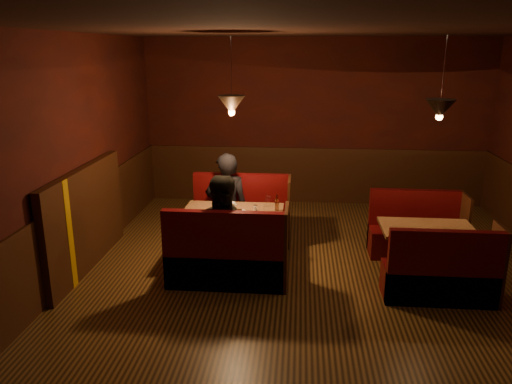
# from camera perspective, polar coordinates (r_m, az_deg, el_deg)

# --- Properties ---
(room) EXTENTS (6.02, 7.02, 2.92)m
(room) POSITION_cam_1_polar(r_m,az_deg,el_deg) (5.61, 4.69, -1.15)
(room) COLOR black
(room) RESTS_ON ground
(main_table) EXTENTS (1.29, 0.78, 0.90)m
(main_table) POSITION_cam_1_polar(r_m,az_deg,el_deg) (6.50, -2.51, -3.47)
(main_table) COLOR brown
(main_table) RESTS_ON ground
(main_bench_far) EXTENTS (1.42, 0.51, 0.97)m
(main_bench_far) POSITION_cam_1_polar(r_m,az_deg,el_deg) (7.26, -1.63, -3.22)
(main_bench_far) COLOR #4A0C09
(main_bench_far) RESTS_ON ground
(main_bench_near) EXTENTS (1.42, 0.51, 0.97)m
(main_bench_near) POSITION_cam_1_polar(r_m,az_deg,el_deg) (5.91, -3.29, -7.90)
(main_bench_near) COLOR #4A0C09
(main_bench_near) RESTS_ON ground
(second_table) EXTENTS (1.11, 0.71, 0.63)m
(second_table) POSITION_cam_1_polar(r_m,az_deg,el_deg) (6.45, 18.92, -5.20)
(second_table) COLOR brown
(second_table) RESTS_ON ground
(second_bench_far) EXTENTS (1.23, 0.46, 0.88)m
(second_bench_far) POSITION_cam_1_polar(r_m,az_deg,el_deg) (7.12, 17.78, -4.66)
(second_bench_far) COLOR #4A0C09
(second_bench_far) RESTS_ON ground
(second_bench_near) EXTENTS (1.23, 0.46, 0.88)m
(second_bench_near) POSITION_cam_1_polar(r_m,az_deg,el_deg) (5.93, 20.47, -9.18)
(second_bench_near) COLOR #4A0C09
(second_bench_near) RESTS_ON ground
(diner_a) EXTENTS (0.66, 0.49, 1.66)m
(diner_a) POSITION_cam_1_polar(r_m,az_deg,el_deg) (7.06, -3.39, 0.65)
(diner_a) COLOR black
(diner_a) RESTS_ON ground
(diner_b) EXTENTS (0.96, 0.86, 1.64)m
(diner_b) POSITION_cam_1_polar(r_m,az_deg,el_deg) (5.89, -3.39, -2.61)
(diner_b) COLOR black
(diner_b) RESTS_ON ground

